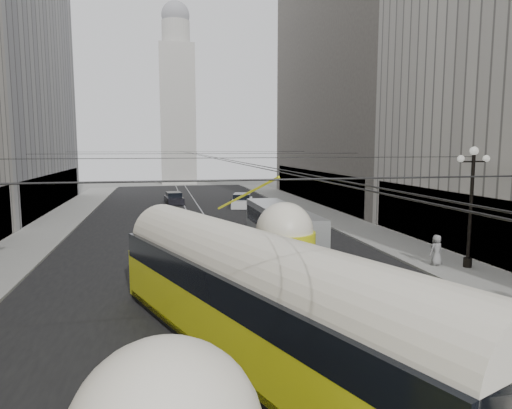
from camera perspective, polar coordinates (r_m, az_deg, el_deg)
name	(u,v)px	position (r m, az deg, el deg)	size (l,w,h in m)	color
road	(204,230)	(36.07, -6.47, -3.22)	(20.00, 85.00, 0.02)	black
sidewalk_left	(51,227)	(40.30, -24.23, -2.61)	(4.00, 72.00, 0.15)	gray
sidewalk_right	(332,218)	(42.22, 9.50, -1.65)	(4.00, 72.00, 0.15)	gray
rail_left	(195,231)	(36.01, -7.66, -3.26)	(0.12, 85.00, 0.04)	gray
rail_right	(214,230)	(36.15, -5.28, -3.18)	(0.12, 85.00, 0.04)	gray
building_right_far	(362,62)	(56.76, 13.11, 16.98)	(12.60, 32.60, 32.60)	#514C47
distant_tower	(177,98)	(83.32, -9.82, 12.94)	(6.00, 6.00, 31.36)	#B2AFA8
lamppost_right_mid	(471,200)	(26.34, 25.31, 0.51)	(1.86, 0.44, 6.37)	black
catenary	(206,155)	(34.49, -6.25, 6.14)	(25.00, 72.00, 0.23)	black
streetcar	(258,298)	(14.05, 0.25, -11.64)	(8.53, 17.28, 4.02)	#C9CD11
city_bus	(281,227)	(28.65, 3.19, -2.85)	(2.55, 10.82, 2.74)	#ADB1B2
sedan_white_far	(242,201)	(49.28, -1.76, 0.43)	(3.09, 5.13, 1.51)	white
sedan_dark_far	(174,199)	(53.06, -10.23, 0.73)	(2.22, 4.51, 1.38)	black
pedestrian_sidewalk_right	(436,250)	(26.52, 21.63, -5.32)	(0.81, 0.50, 1.67)	slate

